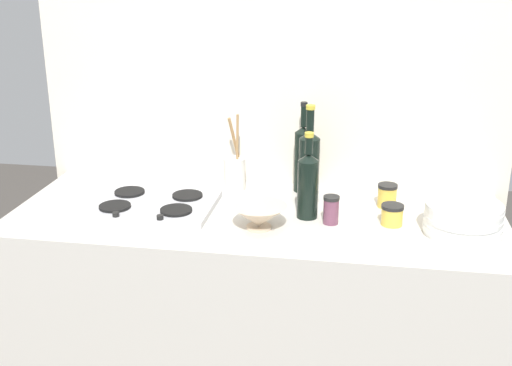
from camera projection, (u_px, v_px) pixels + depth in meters
name	position (u px, v px, depth m)	size (l,w,h in m)	color
counter_block	(256.00, 321.00, 2.52)	(1.80, 0.70, 0.90)	beige
backsplash_panel	(271.00, 104.00, 2.61)	(1.90, 0.06, 2.46)	beige
stovetop_hob	(152.00, 204.00, 2.42)	(0.46, 0.34, 0.04)	#B2B2B7
plate_stack	(463.00, 219.00, 2.18)	(0.26, 0.27, 0.11)	white
wine_bottle_leftmost	(303.00, 157.00, 2.55)	(0.07, 0.07, 0.36)	black
wine_bottle_mid_left	(308.00, 184.00, 2.29)	(0.08, 0.08, 0.32)	black
wine_bottle_mid_right	(309.00, 164.00, 2.44)	(0.08, 0.08, 0.38)	black
mixing_bowl	(259.00, 216.00, 2.22)	(0.19, 0.19, 0.09)	beige
utensil_crock	(235.00, 172.00, 2.60)	(0.09, 0.09, 0.31)	silver
condiment_jar_front	(331.00, 210.00, 2.27)	(0.06, 0.06, 0.10)	#66384C
condiment_jar_rear	(392.00, 215.00, 2.26)	(0.08, 0.08, 0.07)	gold
condiment_jar_spare	(387.00, 195.00, 2.42)	(0.07, 0.07, 0.09)	gold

